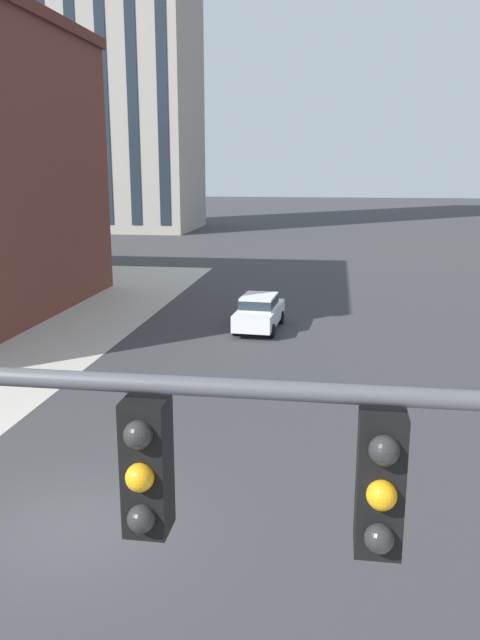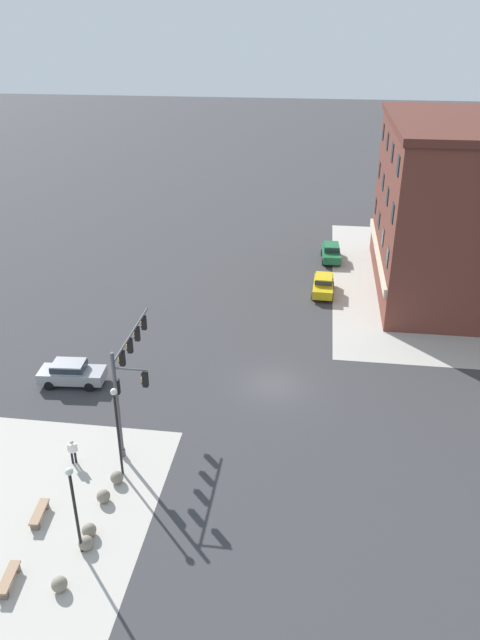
{
  "view_description": "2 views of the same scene",
  "coord_description": "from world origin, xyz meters",
  "px_view_note": "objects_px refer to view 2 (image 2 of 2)",
  "views": [
    {
      "loc": [
        5.31,
        -11.51,
        7.46
      ],
      "look_at": [
        2.54,
        6.85,
        3.03
      ],
      "focal_mm": 35.78,
      "sensor_mm": 36.0,
      "label": 1
    },
    {
      "loc": [
        34.8,
        2.43,
        22.55
      ],
      "look_at": [
        -0.15,
        -2.33,
        4.75
      ],
      "focal_mm": 33.98,
      "sensor_mm": 36.0,
      "label": 2
    }
  ],
  "objects_px": {
    "car_main_southbound_near": "(323,284)",
    "bollard_sphere_curb_e": "(59,584)",
    "bollard_sphere_curb_d": "(86,543)",
    "bollard_sphere_curb_a": "(117,477)",
    "street_lamp_mid_sidewalk": "(74,500)",
    "pedestrian_at_curb": "(73,451)",
    "bollard_sphere_curb_b": "(103,496)",
    "car_main_northbound_near": "(331,252)",
    "bench_mid_block": "(9,579)",
    "bollard_sphere_curb_c": "(89,530)",
    "traffic_signal_main": "(128,371)",
    "car_main_northbound_far": "(71,372)",
    "street_lamp_corner_near": "(117,422)",
    "bench_near_signal": "(40,513)"
  },
  "relations": [
    {
      "from": "bench_mid_block",
      "to": "car_main_northbound_near",
      "type": "height_order",
      "value": "car_main_northbound_near"
    },
    {
      "from": "bollard_sphere_curb_a",
      "to": "street_lamp_mid_sidewalk",
      "type": "bearing_deg",
      "value": -2.07
    },
    {
      "from": "car_main_northbound_far",
      "to": "street_lamp_mid_sidewalk",
      "type": "bearing_deg",
      "value": 23.25
    },
    {
      "from": "bollard_sphere_curb_e",
      "to": "car_main_southbound_near",
      "type": "bearing_deg",
      "value": 161.82
    },
    {
      "from": "bollard_sphere_curb_a",
      "to": "bollard_sphere_curb_c",
      "type": "bearing_deg",
      "value": -2.3
    },
    {
      "from": "car_main_southbound_near",
      "to": "bollard_sphere_curb_e",
      "type": "bearing_deg",
      "value": -18.18
    },
    {
      "from": "traffic_signal_main",
      "to": "street_lamp_corner_near",
      "type": "bearing_deg",
      "value": 5.33
    },
    {
      "from": "bench_near_signal",
      "to": "bollard_sphere_curb_e",
      "type": "bearing_deg",
      "value": 34.45
    },
    {
      "from": "bollard_sphere_curb_d",
      "to": "car_main_southbound_near",
      "type": "xyz_separation_m",
      "value": [
        -31.1,
        10.68,
        0.57
      ]
    },
    {
      "from": "bench_near_signal",
      "to": "street_lamp_mid_sidewalk",
      "type": "bearing_deg",
      "value": 58.7
    },
    {
      "from": "street_lamp_corner_near",
      "to": "car_main_southbound_near",
      "type": "bearing_deg",
      "value": 157.7
    },
    {
      "from": "bollard_sphere_curb_d",
      "to": "car_main_northbound_far",
      "type": "distance_m",
      "value": 14.95
    },
    {
      "from": "bollard_sphere_curb_b",
      "to": "bollard_sphere_curb_c",
      "type": "xyz_separation_m",
      "value": [
        2.32,
        0.09,
        0.0
      ]
    },
    {
      "from": "bollard_sphere_curb_c",
      "to": "bench_mid_block",
      "type": "xyz_separation_m",
      "value": [
        3.18,
        -2.51,
        -0.03
      ]
    },
    {
      "from": "bench_mid_block",
      "to": "car_main_northbound_far",
      "type": "height_order",
      "value": "car_main_northbound_far"
    },
    {
      "from": "bollard_sphere_curb_a",
      "to": "street_lamp_mid_sidewalk",
      "type": "distance_m",
      "value": 5.54
    },
    {
      "from": "bollard_sphere_curb_a",
      "to": "street_lamp_mid_sidewalk",
      "type": "height_order",
      "value": "street_lamp_mid_sidewalk"
    },
    {
      "from": "bollard_sphere_curb_b",
      "to": "car_main_northbound_near",
      "type": "height_order",
      "value": "car_main_northbound_near"
    },
    {
      "from": "bench_near_signal",
      "to": "street_lamp_corner_near",
      "type": "distance_m",
      "value": 5.79
    },
    {
      "from": "pedestrian_at_curb",
      "to": "car_main_southbound_near",
      "type": "distance_m",
      "value": 28.71
    },
    {
      "from": "bollard_sphere_curb_c",
      "to": "bench_mid_block",
      "type": "distance_m",
      "value": 4.05
    },
    {
      "from": "traffic_signal_main",
      "to": "bollard_sphere_curb_d",
      "type": "xyz_separation_m",
      "value": [
        8.44,
        0.21,
        -4.29
      ]
    },
    {
      "from": "bollard_sphere_curb_c",
      "to": "bench_near_signal",
      "type": "relative_size",
      "value": 0.38
    },
    {
      "from": "street_lamp_corner_near",
      "to": "street_lamp_mid_sidewalk",
      "type": "height_order",
      "value": "street_lamp_corner_near"
    },
    {
      "from": "car_main_northbound_far",
      "to": "car_main_southbound_near",
      "type": "bearing_deg",
      "value": 136.15
    },
    {
      "from": "bollard_sphere_curb_c",
      "to": "bollard_sphere_curb_e",
      "type": "bearing_deg",
      "value": -3.3
    },
    {
      "from": "pedestrian_at_curb",
      "to": "car_main_southbound_near",
      "type": "xyz_separation_m",
      "value": [
        -25.31,
        13.55,
        0.05
      ]
    },
    {
      "from": "bench_near_signal",
      "to": "pedestrian_at_curb",
      "type": "height_order",
      "value": "pedestrian_at_curb"
    },
    {
      "from": "bench_near_signal",
      "to": "car_main_northbound_near",
      "type": "xyz_separation_m",
      "value": [
        -38.14,
        14.35,
        0.59
      ]
    },
    {
      "from": "bench_near_signal",
      "to": "street_lamp_mid_sidewalk",
      "type": "distance_m",
      "value": 4.37
    },
    {
      "from": "street_lamp_corner_near",
      "to": "traffic_signal_main",
      "type": "bearing_deg",
      "value": -174.67
    },
    {
      "from": "traffic_signal_main",
      "to": "bollard_sphere_curb_e",
      "type": "bearing_deg",
      "value": -0.61
    },
    {
      "from": "bench_mid_block",
      "to": "street_lamp_corner_near",
      "type": "bearing_deg",
      "value": 160.41
    },
    {
      "from": "bollard_sphere_curb_c",
      "to": "car_main_southbound_near",
      "type": "relative_size",
      "value": 0.16
    },
    {
      "from": "street_lamp_mid_sidewalk",
      "to": "bollard_sphere_curb_c",
      "type": "bearing_deg",
      "value": 178.81
    },
    {
      "from": "bollard_sphere_curb_b",
      "to": "bollard_sphere_curb_d",
      "type": "xyz_separation_m",
      "value": [
        3.1,
        0.23,
        0.0
      ]
    },
    {
      "from": "bollard_sphere_curb_d",
      "to": "bollard_sphere_curb_a",
      "type": "bearing_deg",
      "value": 179.82
    },
    {
      "from": "street_lamp_mid_sidewalk",
      "to": "bench_near_signal",
      "type": "bearing_deg",
      "value": -121.3
    },
    {
      "from": "bollard_sphere_curb_d",
      "to": "bench_near_signal",
      "type": "relative_size",
      "value": 0.38
    },
    {
      "from": "bollard_sphere_curb_d",
      "to": "car_main_southbound_near",
      "type": "height_order",
      "value": "car_main_southbound_near"
    },
    {
      "from": "bench_mid_block",
      "to": "car_main_southbound_near",
      "type": "relative_size",
      "value": 0.41
    },
    {
      "from": "bollard_sphere_curb_a",
      "to": "street_lamp_corner_near",
      "type": "distance_m",
      "value": 3.2
    },
    {
      "from": "bollard_sphere_curb_b",
      "to": "car_main_southbound_near",
      "type": "xyz_separation_m",
      "value": [
        -28.0,
        10.9,
        0.57
      ]
    },
    {
      "from": "bench_mid_block",
      "to": "bollard_sphere_curb_c",
      "type": "bearing_deg",
      "value": 141.71
    },
    {
      "from": "street_lamp_mid_sidewalk",
      "to": "car_main_southbound_near",
      "type": "relative_size",
      "value": 1.12
    },
    {
      "from": "traffic_signal_main",
      "to": "car_main_northbound_near",
      "type": "relative_size",
      "value": 1.52
    },
    {
      "from": "bollard_sphere_curb_b",
      "to": "car_main_northbound_near",
      "type": "relative_size",
      "value": 0.16
    },
    {
      "from": "bollard_sphere_curb_d",
      "to": "car_main_northbound_near",
      "type": "bearing_deg",
      "value": 164.03
    },
    {
      "from": "bollard_sphere_curb_b",
      "to": "street_lamp_corner_near",
      "type": "bearing_deg",
      "value": 171.83
    },
    {
      "from": "car_main_northbound_near",
      "to": "bollard_sphere_curb_b",
      "type": "bearing_deg",
      "value": -17.57
    }
  ]
}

